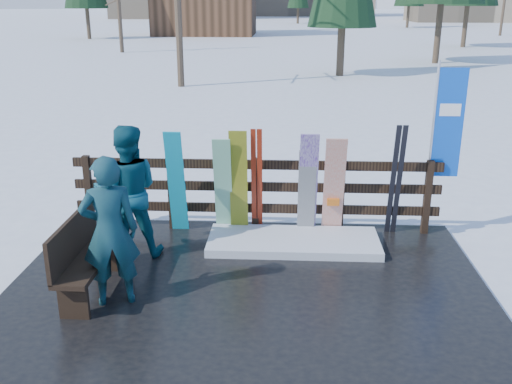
# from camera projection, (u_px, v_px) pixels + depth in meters

# --- Properties ---
(ground) EXTENTS (700.00, 700.00, 0.00)m
(ground) POSITION_uv_depth(u_px,v_px,m) (246.00, 305.00, 6.86)
(ground) COLOR white
(ground) RESTS_ON ground
(deck) EXTENTS (6.00, 5.00, 0.08)m
(deck) POSITION_uv_depth(u_px,v_px,m) (246.00, 302.00, 6.85)
(deck) COLOR black
(deck) RESTS_ON ground
(fence) EXTENTS (5.60, 0.10, 1.15)m
(fence) POSITION_uv_depth(u_px,v_px,m) (256.00, 189.00, 8.70)
(fence) COLOR black
(fence) RESTS_ON deck
(snow_patch) EXTENTS (2.48, 1.00, 0.12)m
(snow_patch) POSITION_uv_depth(u_px,v_px,m) (293.00, 242.00, 8.30)
(snow_patch) COLOR white
(snow_patch) RESTS_ON deck
(bench) EXTENTS (0.40, 1.50, 0.97)m
(bench) POSITION_uv_depth(u_px,v_px,m) (83.00, 254.00, 6.83)
(bench) COLOR black
(bench) RESTS_ON deck
(snowboard_0) EXTENTS (0.26, 0.39, 1.63)m
(snowboard_0) POSITION_uv_depth(u_px,v_px,m) (176.00, 183.00, 8.51)
(snowboard_0) COLOR #0FA1BC
(snowboard_0) RESTS_ON deck
(snowboard_1) EXTENTS (0.26, 0.35, 1.53)m
(snowboard_1) POSITION_uv_depth(u_px,v_px,m) (223.00, 187.00, 8.49)
(snowboard_1) COLOR silver
(snowboard_1) RESTS_ON deck
(snowboard_2) EXTENTS (0.26, 0.24, 1.64)m
(snowboard_2) POSITION_uv_depth(u_px,v_px,m) (239.00, 183.00, 8.46)
(snowboard_2) COLOR yellow
(snowboard_2) RESTS_ON deck
(snowboard_3) EXTENTS (0.27, 0.39, 1.62)m
(snowboard_3) POSITION_uv_depth(u_px,v_px,m) (308.00, 185.00, 8.41)
(snowboard_3) COLOR silver
(snowboard_3) RESTS_ON deck
(snowboard_4) EXTENTS (0.26, 0.24, 1.36)m
(snowboard_4) POSITION_uv_depth(u_px,v_px,m) (307.00, 193.00, 8.45)
(snowboard_4) COLOR black
(snowboard_4) RESTS_ON deck
(snowboard_5) EXTENTS (0.30, 0.38, 1.56)m
(snowboard_5) POSITION_uv_depth(u_px,v_px,m) (334.00, 187.00, 8.40)
(snowboard_5) COLOR silver
(snowboard_5) RESTS_ON deck
(ski_pair_a) EXTENTS (0.16, 0.31, 1.66)m
(ski_pair_a) POSITION_uv_depth(u_px,v_px,m) (257.00, 181.00, 8.51)
(ski_pair_a) COLOR maroon
(ski_pair_a) RESTS_ON deck
(ski_pair_b) EXTENTS (0.17, 0.35, 1.74)m
(ski_pair_b) POSITION_uv_depth(u_px,v_px,m) (396.00, 181.00, 8.39)
(ski_pair_b) COLOR black
(ski_pair_b) RESTS_ON deck
(rental_flag) EXTENTS (0.45, 0.04, 2.60)m
(rental_flag) POSITION_uv_depth(u_px,v_px,m) (444.00, 130.00, 8.31)
(rental_flag) COLOR silver
(rental_flag) RESTS_ON deck
(person_front) EXTENTS (0.76, 0.61, 1.79)m
(person_front) POSITION_uv_depth(u_px,v_px,m) (110.00, 231.00, 6.50)
(person_front) COLOR #19554E
(person_front) RESTS_ON deck
(person_back) EXTENTS (1.03, 0.88, 1.85)m
(person_back) POSITION_uv_depth(u_px,v_px,m) (128.00, 192.00, 7.75)
(person_back) COLOR #114B5C
(person_back) RESTS_ON deck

